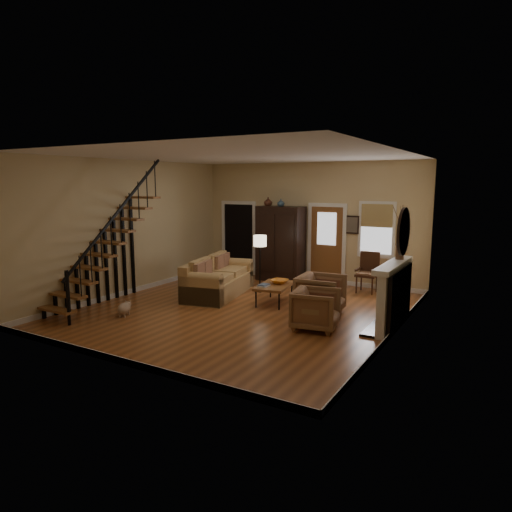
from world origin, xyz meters
The scene contains 15 objects.
room centered at (-0.41, 1.76, 1.51)m, with size 7.00×7.33×3.30m.
staircase centered at (-2.78, -1.30, 1.60)m, with size 0.94×2.80×3.20m, color brown, non-canonical shape.
fireplace centered at (3.13, 0.50, 0.74)m, with size 0.33×1.95×2.30m.
armoire centered at (-0.70, 3.15, 1.05)m, with size 1.30×0.60×2.10m, color black, non-canonical shape.
vase_a centered at (-1.05, 3.05, 2.22)m, with size 0.24×0.24×0.25m, color #4C2619.
vase_b centered at (-0.65, 3.05, 2.21)m, with size 0.20×0.20×0.21m, color #334C60.
sofa centered at (-1.22, 0.86, 0.44)m, with size 1.01×2.34×0.87m, color tan, non-canonical shape.
coffee_table centered at (0.32, 0.86, 0.22)m, with size 0.67×1.15×0.44m, color brown, non-canonical shape.
bowl centered at (0.37, 1.01, 0.49)m, with size 0.39×0.39×0.10m, color orange.
books centered at (0.20, 0.56, 0.47)m, with size 0.21×0.29×0.05m, color beige, non-canonical shape.
armchair_left centered at (1.87, -0.39, 0.38)m, with size 0.82×0.84×0.77m, color brown.
armchair_right centered at (1.57, 0.58, 0.42)m, with size 0.90×0.92×0.84m, color brown.
floor_lamp centered at (-0.54, 1.69, 0.72)m, with size 0.33×0.33×1.44m, color black, non-canonical shape.
side_chair centered at (1.85, 2.95, 0.51)m, with size 0.54×0.54×1.02m, color #3D2113, non-canonical shape.
dog centered at (-1.89, -1.64, 0.15)m, with size 0.24×0.40×0.29m, color tan, non-canonical shape.
Camera 1 is at (5.08, -8.17, 2.75)m, focal length 32.00 mm.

